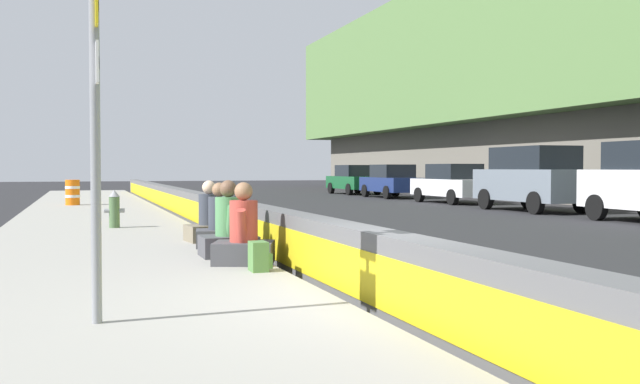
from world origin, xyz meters
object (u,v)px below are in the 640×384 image
object	(u,v)px
seated_person_rear	(219,227)
parked_car_far	(392,181)
seated_person_middle	(228,232)
parked_car_fourth	(532,178)
parked_car_farther	(354,179)
seated_person_far	(209,222)
seated_person_foreground	(244,238)
parked_car_midline	(453,183)
backpack	(259,257)
fire_hydrant	(114,208)
route_sign_post	(95,88)
construction_barrel	(73,192)

from	to	relation	value
seated_person_rear	parked_car_far	xyz separation A→B (m)	(21.41, -12.88, 0.37)
seated_person_middle	seated_person_rear	world-z (taller)	seated_person_middle
parked_car_fourth	parked_car_farther	size ratio (longest dim) A/B	1.06
seated_person_far	parked_car_farther	size ratio (longest dim) A/B	0.25
seated_person_foreground	parked_car_far	world-z (taller)	parked_car_far
parked_car_midline	seated_person_rear	bearing A→B (deg)	139.53
seated_person_far	parked_car_fourth	xyz separation A→B (m)	(8.16, -12.83, 0.68)
seated_person_rear	seated_person_far	bearing A→B (deg)	0.36
backpack	parked_car_farther	size ratio (longest dim) A/B	0.09
fire_hydrant	parked_car_fourth	size ratio (longest dim) A/B	0.18
seated_person_foreground	parked_car_far	xyz separation A→B (m)	(23.74, -12.95, 0.35)
parked_car_far	seated_person_middle	bearing A→B (deg)	150.32
route_sign_post	construction_barrel	size ratio (longest dim) A/B	3.79
fire_hydrant	seated_person_foreground	distance (m)	7.30
construction_barrel	parked_car_farther	size ratio (longest dim) A/B	0.21
backpack	seated_person_middle	bearing A→B (deg)	2.29
seated_person_foreground	seated_person_far	distance (m)	3.37
fire_hydrant	seated_person_far	distance (m)	4.09
construction_barrel	parked_car_farther	xyz separation A→B (m)	(10.87, -15.49, 0.24)
seated_person_foreground	parked_car_farther	distance (m)	31.93
parked_car_farther	backpack	bearing A→B (deg)	156.69
parked_car_midline	parked_car_farther	size ratio (longest dim) A/B	1.00
seated_person_rear	parked_car_farther	xyz separation A→B (m)	(26.85, -12.88, 0.37)
seated_person_far	seated_person_rear	bearing A→B (deg)	-179.64
seated_person_far	backpack	bearing A→B (deg)	179.50
construction_barrel	parked_car_far	size ratio (longest dim) A/B	0.21
parked_car_far	route_sign_post	bearing A→B (deg)	151.09
parked_car_far	fire_hydrant	bearing A→B (deg)	138.96
parked_car_farther	parked_car_fourth	bearing A→B (deg)	179.81
fire_hydrant	construction_barrel	xyz separation A→B (m)	(11.18, 1.03, 0.03)
seated_person_far	parked_car_far	size ratio (longest dim) A/B	0.26
seated_person_middle	parked_car_farther	xyz separation A→B (m)	(28.24, -13.00, 0.35)
parked_car_fourth	seated_person_rear	bearing A→B (deg)	125.62
seated_person_middle	construction_barrel	xyz separation A→B (m)	(17.37, 2.49, 0.10)
seated_person_foreground	parked_car_fourth	size ratio (longest dim) A/B	0.25
route_sign_post	seated_person_foreground	xyz separation A→B (m)	(3.52, -2.10, -1.72)
parked_car_midline	parked_car_far	world-z (taller)	same
parked_car_midline	seated_person_middle	bearing A→B (deg)	141.73
construction_barrel	parked_car_fourth	world-z (taller)	parked_car_fourth
backpack	parked_car_midline	bearing A→B (deg)	-35.36
fire_hydrant	seated_person_rear	distance (m)	5.06
backpack	construction_barrel	world-z (taller)	construction_barrel
route_sign_post	fire_hydrant	world-z (taller)	route_sign_post
route_sign_post	fire_hydrant	distance (m)	10.80
fire_hydrant	seated_person_middle	distance (m)	6.36
seated_person_far	fire_hydrant	bearing A→B (deg)	22.57
seated_person_rear	parked_car_fourth	size ratio (longest dim) A/B	0.24
parked_car_far	construction_barrel	bearing A→B (deg)	109.31
route_sign_post	parked_car_fourth	xyz separation A→B (m)	(15.04, -15.00, -1.05)
seated_person_middle	parked_car_far	xyz separation A→B (m)	(22.80, -12.99, 0.35)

